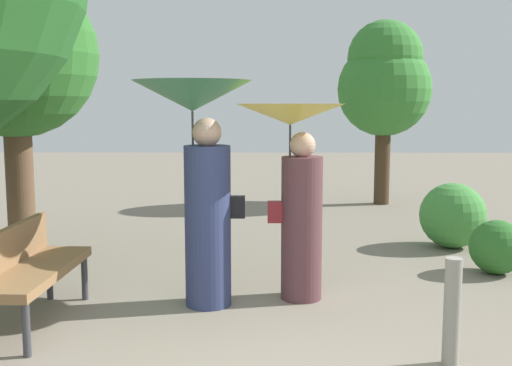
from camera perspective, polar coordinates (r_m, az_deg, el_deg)
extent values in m
cylinder|color=navy|center=(5.66, -4.49, -4.02)|extent=(0.42, 0.42, 1.48)
sphere|color=tan|center=(5.56, -4.58, 4.70)|extent=(0.26, 0.26, 0.26)
cylinder|color=#333338|center=(5.57, -5.86, 2.42)|extent=(0.02, 0.02, 0.82)
cone|color=#33724C|center=(5.55, -5.94, 8.04)|extent=(1.07, 1.07, 0.27)
cube|color=black|center=(5.63, -1.74, -2.23)|extent=(0.14, 0.10, 0.20)
cylinder|color=#563338|center=(5.86, 4.25, -4.22)|extent=(0.39, 0.39, 1.36)
sphere|color=tan|center=(5.75, 4.33, 3.53)|extent=(0.24, 0.24, 0.24)
cylinder|color=#333338|center=(5.75, 3.16, 1.58)|extent=(0.02, 0.02, 0.77)
cone|color=#D8C64C|center=(5.72, 3.19, 6.38)|extent=(1.02, 1.02, 0.19)
cube|color=maroon|center=(5.80, 1.77, -2.69)|extent=(0.14, 0.10, 0.20)
cylinder|color=#38383D|center=(4.93, -20.53, -12.49)|extent=(0.06, 0.06, 0.44)
cylinder|color=#38383D|center=(6.13, -15.61, -8.40)|extent=(0.06, 0.06, 0.44)
cylinder|color=#38383D|center=(6.24, -18.61, -8.23)|extent=(0.06, 0.06, 0.44)
cube|color=olive|center=(5.52, -19.55, -7.73)|extent=(0.49, 1.51, 0.08)
cube|color=olive|center=(5.57, -21.94, -5.64)|extent=(0.11, 1.50, 0.35)
cylinder|color=brown|center=(7.85, -21.27, 5.14)|extent=(0.32, 0.32, 3.24)
sphere|color=#2D6B28|center=(7.87, -21.55, 11.03)|extent=(1.95, 1.95, 1.95)
cylinder|color=#42301E|center=(11.57, 11.70, 5.01)|extent=(0.28, 0.28, 2.82)
sphere|color=#387F33|center=(11.57, 11.80, 8.50)|extent=(1.70, 1.70, 1.70)
sphere|color=#387F33|center=(11.59, 11.87, 11.29)|extent=(1.36, 1.36, 1.36)
sphere|color=#2D6B28|center=(7.26, 21.43, -5.55)|extent=(0.60, 0.60, 0.60)
sphere|color=#428C3D|center=(8.35, 17.77, -2.88)|extent=(0.85, 0.85, 0.85)
cylinder|color=gray|center=(4.66, 17.71, -11.32)|extent=(0.12, 0.12, 0.78)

